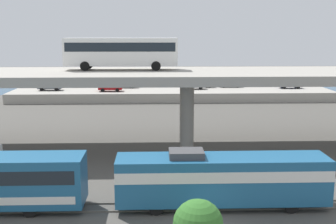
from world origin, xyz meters
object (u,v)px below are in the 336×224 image
Objects in this scene: parked_car_4 at (290,84)px; parked_car_6 at (111,87)px; train_locomotive at (232,177)px; parked_car_5 at (126,84)px; parked_car_1 at (230,83)px; transit_bus_on_overpass at (121,51)px; parked_car_3 at (192,85)px; parked_car_0 at (50,86)px; parked_car_2 at (201,83)px.

parked_car_4 and parked_car_6 have the same top height.
train_locomotive is 3.84× the size of parked_car_5.
parked_car_1 is 23.09m from parked_car_6.
train_locomotive is 55.49m from parked_car_4.
transit_bus_on_overpass reaches higher than parked_car_3.
parked_car_1 is 1.03× the size of parked_car_6.
train_locomotive is 1.32× the size of transit_bus_on_overpass.
parked_car_4 is 33.74m from parked_car_6.
parked_car_1 is at bearing -173.81° from parked_car_0.
transit_bus_on_overpass is at bearing 116.67° from train_locomotive.
train_locomotive is at bearing 115.86° from parked_car_0.
parked_car_0 is 14.07m from parked_car_5.
parked_car_2 is at bearing -173.23° from parked_car_0.
parked_car_0 is (-24.31, 50.15, 0.28)m from train_locomotive.
parked_car_3 is 1.12× the size of parked_car_6.
transit_bus_on_overpass reaches higher than parked_car_6.
parked_car_2 is at bearing -176.80° from parked_car_1.
parked_car_1 and parked_car_5 have the same top height.
parked_car_2 is 3.30m from parked_car_3.
transit_bus_on_overpass is 2.82× the size of parked_car_4.
parked_car_6 is at bearing 62.64° from parked_car_5.
train_locomotive reaches higher than parked_car_5.
train_locomotive reaches higher than parked_car_3.
parked_car_3 is at bearing -178.42° from parked_car_0.
train_locomotive reaches higher than parked_car_6.
parked_car_5 is at bearing -117.36° from parked_car_6.
train_locomotive is 50.23m from parked_car_6.
parked_car_0 and parked_car_1 have the same top height.
parked_car_2 is 14.42m from parked_car_5.
parked_car_0 is 0.91× the size of parked_car_2.
parked_car_0 is 33.80m from parked_car_1.
parked_car_1 is at bearing 21.29° from parked_car_3.
train_locomotive reaches higher than parked_car_1.
parked_car_5 is at bearing -179.71° from parked_car_2.
transit_bus_on_overpass is at bearing -109.69° from parked_car_2.
train_locomotive is 3.66× the size of parked_car_1.
transit_bus_on_overpass reaches higher than parked_car_4.
parked_car_0 is 0.99× the size of parked_car_4.
train_locomotive is 53.62m from parked_car_2.
parked_car_0 is 1.00× the size of parked_car_6.
parked_car_6 is (-22.47, -5.32, -0.00)m from parked_car_1.
train_locomotive is 55.73m from parked_car_0.
transit_bus_on_overpass is 41.07m from parked_car_1.
parked_car_0 is 1.02× the size of parked_car_5.
transit_bus_on_overpass is 45.43m from parked_car_4.
parked_car_5 is 0.98× the size of parked_car_6.
parked_car_1 is 8.05m from parked_car_3.
parked_car_5 is at bearing 176.66° from parked_car_4.
parked_car_1 is (9.29, 53.79, 0.28)m from train_locomotive.
train_locomotive is at bearing 101.25° from parked_car_5.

